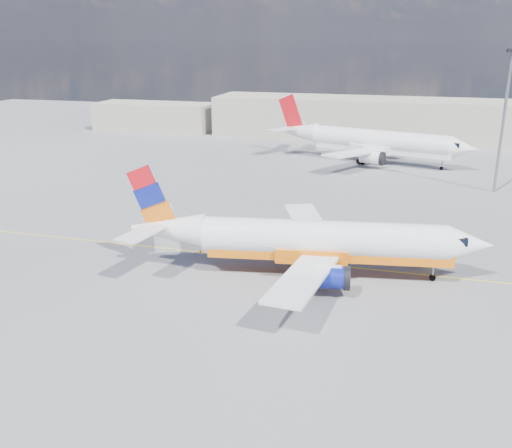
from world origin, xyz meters
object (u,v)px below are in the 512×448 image
(second_jet, at_px, (373,142))
(gse_tug, at_px, (424,256))
(traffic_cone, at_px, (201,251))
(main_jet, at_px, (312,241))

(second_jet, height_order, gse_tug, second_jet)
(second_jet, bearing_deg, gse_tug, -64.19)
(traffic_cone, bearing_deg, gse_tug, 7.92)
(main_jet, height_order, traffic_cone, main_jet)
(gse_tug, height_order, traffic_cone, gse_tug)
(second_jet, relative_size, traffic_cone, 66.91)
(main_jet, bearing_deg, gse_tug, 19.89)
(main_jet, xyz_separation_m, second_jet, (1.38, 49.57, 0.29))
(second_jet, bearing_deg, main_jet, -76.31)
(main_jet, relative_size, second_jet, 0.92)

